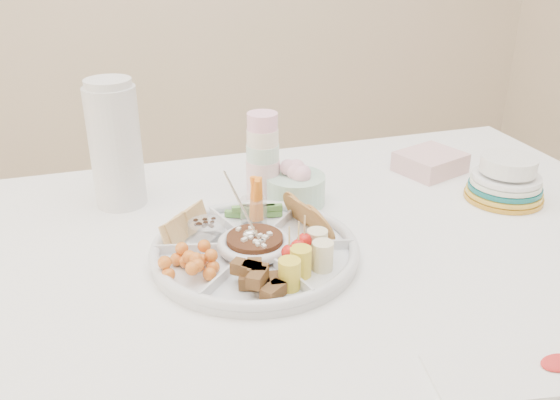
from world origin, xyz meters
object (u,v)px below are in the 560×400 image
object	(u,v)px
thermos	(115,143)
plate_stack	(507,176)
dining_table	(310,387)
party_tray	(255,247)

from	to	relation	value
thermos	plate_stack	bearing A→B (deg)	-16.01
dining_table	plate_stack	world-z (taller)	plate_stack
thermos	plate_stack	xyz separation A→B (m)	(0.82, -0.24, -0.09)
dining_table	thermos	size ratio (longest dim) A/B	5.36
party_tray	thermos	distance (m)	0.41
thermos	plate_stack	distance (m)	0.86
plate_stack	thermos	bearing A→B (deg)	163.99
party_tray	thermos	size ratio (longest dim) A/B	1.34
thermos	plate_stack	world-z (taller)	thermos
plate_stack	dining_table	bearing A→B (deg)	-173.89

